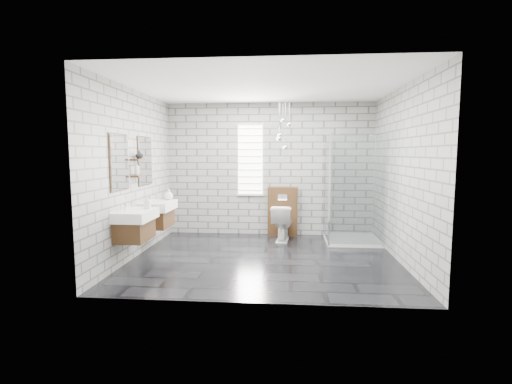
# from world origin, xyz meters

# --- Properties ---
(floor) EXTENTS (4.20, 3.60, 0.02)m
(floor) POSITION_xyz_m (0.00, 0.00, -0.01)
(floor) COLOR black
(floor) RESTS_ON ground
(ceiling) EXTENTS (4.20, 3.60, 0.02)m
(ceiling) POSITION_xyz_m (0.00, 0.00, 2.71)
(ceiling) COLOR white
(ceiling) RESTS_ON wall_back
(wall_back) EXTENTS (4.20, 0.02, 2.70)m
(wall_back) POSITION_xyz_m (0.00, 1.81, 1.35)
(wall_back) COLOR #979792
(wall_back) RESTS_ON floor
(wall_front) EXTENTS (4.20, 0.02, 2.70)m
(wall_front) POSITION_xyz_m (0.00, -1.81, 1.35)
(wall_front) COLOR #979792
(wall_front) RESTS_ON floor
(wall_left) EXTENTS (0.02, 3.60, 2.70)m
(wall_left) POSITION_xyz_m (-2.11, 0.00, 1.35)
(wall_left) COLOR #979792
(wall_left) RESTS_ON floor
(wall_right) EXTENTS (0.02, 3.60, 2.70)m
(wall_right) POSITION_xyz_m (2.11, 0.00, 1.35)
(wall_right) COLOR #979792
(wall_right) RESTS_ON floor
(vanity_left) EXTENTS (0.47, 0.70, 1.57)m
(vanity_left) POSITION_xyz_m (-1.91, -0.59, 0.76)
(vanity_left) COLOR #472C15
(vanity_left) RESTS_ON wall_left
(vanity_right) EXTENTS (0.47, 0.70, 1.57)m
(vanity_right) POSITION_xyz_m (-1.91, 0.40, 0.76)
(vanity_right) COLOR #472C15
(vanity_right) RESTS_ON wall_left
(shelf_lower) EXTENTS (0.14, 0.30, 0.03)m
(shelf_lower) POSITION_xyz_m (-2.03, -0.05, 1.32)
(shelf_lower) COLOR #472C15
(shelf_lower) RESTS_ON wall_left
(shelf_upper) EXTENTS (0.14, 0.30, 0.03)m
(shelf_upper) POSITION_xyz_m (-2.03, -0.05, 1.58)
(shelf_upper) COLOR #472C15
(shelf_upper) RESTS_ON wall_left
(window) EXTENTS (0.56, 0.05, 1.48)m
(window) POSITION_xyz_m (-0.40, 1.78, 1.55)
(window) COLOR white
(window) RESTS_ON wall_back
(cistern_panel) EXTENTS (0.60, 0.20, 1.00)m
(cistern_panel) POSITION_xyz_m (0.27, 1.70, 0.50)
(cistern_panel) COLOR #472C15
(cistern_panel) RESTS_ON floor
(flush_plate) EXTENTS (0.18, 0.01, 0.12)m
(flush_plate) POSITION_xyz_m (0.27, 1.60, 0.80)
(flush_plate) COLOR silver
(flush_plate) RESTS_ON cistern_panel
(shower_enclosure) EXTENTS (1.00, 1.00, 2.03)m
(shower_enclosure) POSITION_xyz_m (1.50, 1.18, 0.50)
(shower_enclosure) COLOR white
(shower_enclosure) RESTS_ON floor
(pendant_cluster) EXTENTS (0.28, 0.20, 0.95)m
(pendant_cluster) POSITION_xyz_m (0.27, 1.37, 2.08)
(pendant_cluster) COLOR silver
(pendant_cluster) RESTS_ON ceiling
(toilet) EXTENTS (0.45, 0.71, 0.69)m
(toilet) POSITION_xyz_m (0.27, 1.27, 0.35)
(toilet) COLOR white
(toilet) RESTS_ON floor
(soap_bottle_a) EXTENTS (0.10, 0.10, 0.19)m
(soap_bottle_a) POSITION_xyz_m (-1.75, -0.42, 0.94)
(soap_bottle_a) COLOR #B2B2B2
(soap_bottle_a) RESTS_ON vanity_left
(soap_bottle_b) EXTENTS (0.20, 0.20, 0.19)m
(soap_bottle_b) POSITION_xyz_m (-1.77, 0.66, 0.95)
(soap_bottle_b) COLOR #B2B2B2
(soap_bottle_b) RESTS_ON vanity_right
(soap_bottle_c) EXTENTS (0.08, 0.08, 0.21)m
(soap_bottle_c) POSITION_xyz_m (-2.02, -0.12, 1.44)
(soap_bottle_c) COLOR #B2B2B2
(soap_bottle_c) RESTS_ON shelf_lower
(vase) EXTENTS (0.16, 0.16, 0.13)m
(vase) POSITION_xyz_m (-2.02, 0.00, 1.66)
(vase) COLOR #B2B2B2
(vase) RESTS_ON shelf_upper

